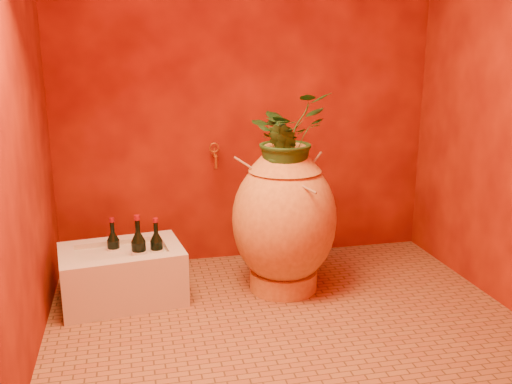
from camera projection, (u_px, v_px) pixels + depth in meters
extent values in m
plane|color=brown|center=(286.00, 320.00, 3.05)|extent=(2.50, 2.50, 0.00)
cube|color=#510A04|center=(247.00, 73.00, 3.68)|extent=(2.50, 0.02, 2.50)
cube|color=#510A04|center=(12.00, 88.00, 2.47)|extent=(0.02, 2.00, 2.50)
cylinder|color=gold|center=(283.00, 279.00, 3.44)|extent=(0.50, 0.50, 0.12)
ellipsoid|color=gold|center=(284.00, 220.00, 3.35)|extent=(0.77, 0.77, 0.77)
cone|color=gold|center=(285.00, 161.00, 3.26)|extent=(0.53, 0.53, 0.12)
torus|color=gold|center=(285.00, 149.00, 3.24)|extent=(0.32, 0.32, 0.05)
cylinder|color=olive|center=(273.00, 182.00, 3.22)|extent=(0.42, 0.22, 0.27)
cylinder|color=olive|center=(287.00, 178.00, 3.16)|extent=(0.24, 0.37, 0.11)
cylinder|color=olive|center=(306.00, 173.00, 3.22)|extent=(0.27, 0.24, 0.19)
cube|color=#BAAF9B|center=(122.00, 276.00, 3.27)|extent=(0.73, 0.54, 0.28)
cube|color=#BAAF9B|center=(121.00, 240.00, 3.40)|extent=(0.68, 0.17, 0.03)
cube|color=#BAAF9B|center=(121.00, 263.00, 3.05)|extent=(0.68, 0.17, 0.03)
cube|color=#BAAF9B|center=(67.00, 255.00, 3.17)|extent=(0.12, 0.29, 0.03)
cube|color=#BAAF9B|center=(173.00, 247.00, 3.29)|extent=(0.12, 0.29, 0.03)
cylinder|color=black|center=(157.00, 255.00, 3.27)|extent=(0.07, 0.07, 0.17)
cone|color=black|center=(156.00, 237.00, 3.24)|extent=(0.07, 0.07, 0.05)
cylinder|color=black|center=(156.00, 227.00, 3.22)|extent=(0.02, 0.02, 0.07)
cylinder|color=maroon|center=(155.00, 220.00, 3.21)|extent=(0.03, 0.03, 0.02)
cylinder|color=silver|center=(157.00, 255.00, 3.27)|extent=(0.08, 0.08, 0.08)
cylinder|color=black|center=(139.00, 258.00, 3.20)|extent=(0.08, 0.08, 0.19)
cone|color=black|center=(138.00, 237.00, 3.17)|extent=(0.08, 0.08, 0.05)
cylinder|color=black|center=(137.00, 226.00, 3.15)|extent=(0.03, 0.03, 0.07)
cylinder|color=maroon|center=(137.00, 218.00, 3.14)|extent=(0.03, 0.03, 0.03)
cylinder|color=silver|center=(139.00, 258.00, 3.20)|extent=(0.08, 0.08, 0.09)
cylinder|color=black|center=(114.00, 254.00, 3.29)|extent=(0.07, 0.07, 0.17)
cone|color=black|center=(113.00, 236.00, 3.26)|extent=(0.07, 0.07, 0.05)
cylinder|color=black|center=(112.00, 227.00, 3.25)|extent=(0.02, 0.02, 0.07)
cylinder|color=maroon|center=(112.00, 220.00, 3.24)|extent=(0.03, 0.03, 0.02)
cylinder|color=silver|center=(114.00, 254.00, 3.29)|extent=(0.07, 0.07, 0.07)
cylinder|color=#B17F29|center=(214.00, 155.00, 3.70)|extent=(0.02, 0.13, 0.02)
cylinder|color=#B17F29|center=(216.00, 163.00, 3.64)|extent=(0.02, 0.02, 0.08)
torus|color=#B17F29|center=(214.00, 148.00, 3.68)|extent=(0.07, 0.01, 0.07)
cylinder|color=#B17F29|center=(214.00, 151.00, 3.69)|extent=(0.01, 0.01, 0.05)
imported|color=#1C4317|center=(287.00, 136.00, 3.22)|extent=(0.58, 0.55, 0.50)
imported|color=#1C4317|center=(282.00, 154.00, 3.16)|extent=(0.22, 0.24, 0.35)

